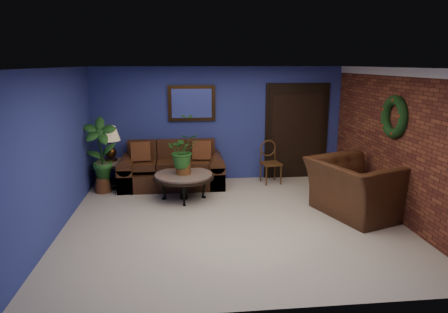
{
  "coord_description": "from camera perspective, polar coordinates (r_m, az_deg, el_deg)",
  "views": [
    {
      "loc": [
        -0.81,
        -6.2,
        2.57
      ],
      "look_at": [
        -0.1,
        0.55,
        0.97
      ],
      "focal_mm": 32.0,
      "sensor_mm": 36.0,
      "label": 1
    }
  ],
  "objects": [
    {
      "name": "coffee_table",
      "position": [
        7.69,
        -5.8,
        -2.9
      ],
      "size": [
        1.17,
        1.17,
        0.5
      ],
      "rotation": [
        0.0,
        0.0,
        0.13
      ],
      "color": "#534C48",
      "rests_on": "ground"
    },
    {
      "name": "coffee_plant",
      "position": [
        7.57,
        -5.89,
        0.7
      ],
      "size": [
        0.66,
        0.59,
        0.79
      ],
      "color": "brown",
      "rests_on": "coffee_table"
    },
    {
      "name": "side_chair",
      "position": [
        8.77,
        6.56,
        -0.35
      ],
      "size": [
        0.46,
        0.46,
        0.93
      ],
      "rotation": [
        0.0,
        0.0,
        0.18
      ],
      "color": "#523017",
      "rests_on": "ground"
    },
    {
      "name": "wall_back",
      "position": [
        8.84,
        -0.69,
        4.64
      ],
      "size": [
        5.5,
        0.04,
        2.5
      ],
      "primitive_type": "cube",
      "color": "navy",
      "rests_on": "ground"
    },
    {
      "name": "closet_door",
      "position": [
        9.17,
        10.31,
        3.47
      ],
      "size": [
        1.44,
        0.06,
        2.18
      ],
      "primitive_type": "cube",
      "color": "black",
      "rests_on": "wall_back"
    },
    {
      "name": "end_table",
      "position": [
        8.65,
        -15.74,
        -1.48
      ],
      "size": [
        0.64,
        0.64,
        0.59
      ],
      "color": "#534C48",
      "rests_on": "ground"
    },
    {
      "name": "armchair",
      "position": [
        7.24,
        18.47,
        -4.27
      ],
      "size": [
        1.7,
        1.82,
        0.96
      ],
      "primitive_type": "imported",
      "rotation": [
        0.0,
        0.0,
        1.91
      ],
      "color": "#412412",
      "rests_on": "ground"
    },
    {
      "name": "wall_mirror",
      "position": [
        8.71,
        -4.64,
        7.58
      ],
      "size": [
        1.02,
        0.06,
        0.77
      ],
      "primitive_type": "cube",
      "color": "#3E270F",
      "rests_on": "wall_back"
    },
    {
      "name": "wreath",
      "position": [
        7.22,
        23.15,
        5.24
      ],
      "size": [
        0.16,
        0.72,
        0.72
      ],
      "primitive_type": "torus",
      "rotation": [
        0.0,
        1.57,
        0.0
      ],
      "color": "black",
      "rests_on": "wall_right_brick"
    },
    {
      "name": "ceiling",
      "position": [
        6.25,
        1.46,
        12.57
      ],
      "size": [
        5.5,
        5.0,
        0.02
      ],
      "primitive_type": "cube",
      "color": "silver",
      "rests_on": "wall_back"
    },
    {
      "name": "crown_molding",
      "position": [
        7.14,
        24.1,
        10.97
      ],
      "size": [
        0.03,
        5.0,
        0.14
      ],
      "primitive_type": "cube",
      "color": "white",
      "rests_on": "wall_right_brick"
    },
    {
      "name": "table_lamp",
      "position": [
        8.52,
        -15.99,
        2.36
      ],
      "size": [
        0.42,
        0.42,
        0.7
      ],
      "color": "#3E270F",
      "rests_on": "end_table"
    },
    {
      "name": "floor",
      "position": [
        6.76,
        1.34,
        -9.12
      ],
      "size": [
        5.5,
        5.5,
        0.0
      ],
      "primitive_type": "plane",
      "color": "beige",
      "rests_on": "ground"
    },
    {
      "name": "tall_plant",
      "position": [
        8.34,
        -17.21,
        0.57
      ],
      "size": [
        0.72,
        0.52,
        1.53
      ],
      "color": "brown",
      "rests_on": "ground"
    },
    {
      "name": "sofa",
      "position": [
        8.59,
        -7.41,
        -2.07
      ],
      "size": [
        2.18,
        0.94,
        0.98
      ],
      "color": "#412412",
      "rests_on": "ground"
    },
    {
      "name": "floor_plant",
      "position": [
        8.16,
        17.03,
        -2.86
      ],
      "size": [
        0.36,
        0.3,
        0.77
      ],
      "color": "brown",
      "rests_on": "ground"
    },
    {
      "name": "wall_right_brick",
      "position": [
        7.27,
        23.44,
        1.66
      ],
      "size": [
        0.04,
        5.0,
        2.5
      ],
      "primitive_type": "cube",
      "color": "brown",
      "rests_on": "ground"
    },
    {
      "name": "wall_left",
      "position": [
        6.63,
        -22.89,
        0.68
      ],
      "size": [
        0.04,
        5.0,
        2.5
      ],
      "primitive_type": "cube",
      "color": "navy",
      "rests_on": "ground"
    }
  ]
}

